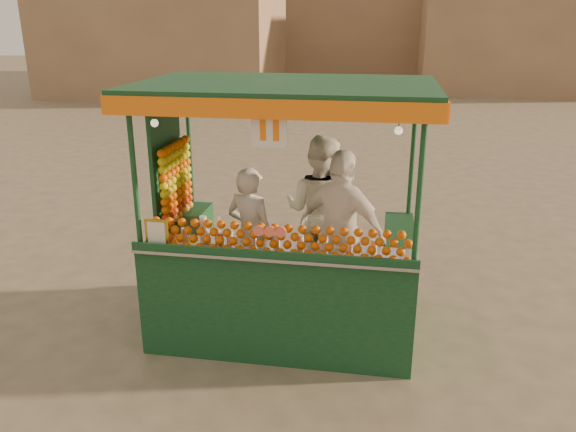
% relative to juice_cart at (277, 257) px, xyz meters
% --- Properties ---
extents(ground, '(90.00, 90.00, 0.00)m').
position_rel_juice_cart_xyz_m(ground, '(0.14, -0.08, -0.90)').
color(ground, brown).
rests_on(ground, ground).
extents(building_left, '(10.00, 6.00, 6.00)m').
position_rel_juice_cart_xyz_m(building_left, '(-8.86, 19.92, 2.10)').
color(building_left, '#9F7D5A').
rests_on(building_left, ground).
extents(building_right, '(9.00, 6.00, 5.00)m').
position_rel_juice_cart_xyz_m(building_right, '(7.14, 23.92, 1.60)').
color(building_right, '#9F7D5A').
rests_on(building_right, ground).
extents(building_center, '(14.00, 7.00, 7.00)m').
position_rel_juice_cart_xyz_m(building_center, '(-1.86, 29.92, 2.60)').
color(building_center, '#9F7D5A').
rests_on(building_center, ground).
extents(juice_cart, '(3.03, 1.96, 2.75)m').
position_rel_juice_cart_xyz_m(juice_cart, '(0.00, 0.00, 0.00)').
color(juice_cart, '#0F371A').
rests_on(juice_cart, ground).
extents(vendor_left, '(0.65, 0.53, 1.55)m').
position_rel_juice_cart_xyz_m(vendor_left, '(-0.31, 0.10, 0.19)').
color(vendor_left, beige).
rests_on(vendor_left, ground).
extents(vendor_middle, '(1.01, 0.87, 1.79)m').
position_rel_juice_cart_xyz_m(vendor_middle, '(0.38, 0.72, 0.32)').
color(vendor_middle, white).
rests_on(vendor_middle, ground).
extents(vendor_right, '(1.12, 0.84, 1.76)m').
position_rel_juice_cart_xyz_m(vendor_right, '(0.68, 0.12, 0.30)').
color(vendor_right, white).
rests_on(vendor_right, ground).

